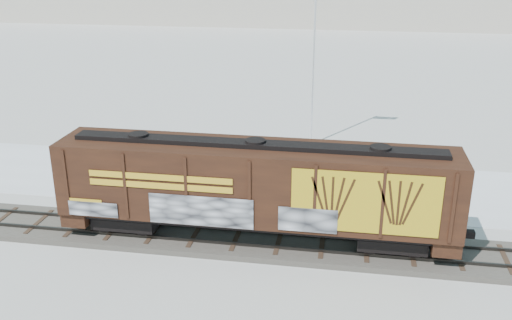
% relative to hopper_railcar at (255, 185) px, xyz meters
% --- Properties ---
extents(ground, '(500.00, 500.00, 0.00)m').
position_rel_hopper_railcar_xyz_m(ground, '(-2.90, 0.01, -3.00)').
color(ground, white).
rests_on(ground, ground).
extents(rail_track, '(50.00, 3.40, 0.43)m').
position_rel_hopper_railcar_xyz_m(rail_track, '(-2.90, 0.01, -2.86)').
color(rail_track, '#59544C').
rests_on(rail_track, ground).
extents(parking_strip, '(40.00, 8.00, 0.03)m').
position_rel_hopper_railcar_xyz_m(parking_strip, '(-2.90, 7.51, -2.99)').
color(parking_strip, white).
rests_on(parking_strip, ground).
extents(hopper_railcar, '(17.92, 3.06, 4.63)m').
position_rel_hopper_railcar_xyz_m(hopper_railcar, '(0.00, 0.00, 0.00)').
color(hopper_railcar, black).
rests_on(hopper_railcar, rail_track).
extents(flagpole, '(2.30, 0.90, 12.40)m').
position_rel_hopper_railcar_xyz_m(flagpole, '(1.54, 14.92, 1.65)').
color(flagpole, silver).
rests_on(flagpole, ground).
extents(car_silver, '(5.03, 2.40, 1.66)m').
position_rel_hopper_railcar_xyz_m(car_silver, '(-11.28, 8.15, -2.14)').
color(car_silver, silver).
rests_on(car_silver, parking_strip).
extents(car_white, '(5.06, 2.08, 1.63)m').
position_rel_hopper_railcar_xyz_m(car_white, '(-3.08, 8.42, -2.16)').
color(car_white, white).
rests_on(car_white, parking_strip).
extents(car_dark, '(4.90, 3.06, 1.32)m').
position_rel_hopper_railcar_xyz_m(car_dark, '(6.94, 6.15, -2.31)').
color(car_dark, '#202429').
rests_on(car_dark, parking_strip).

